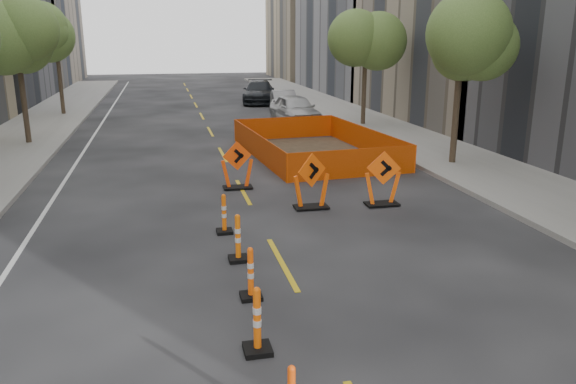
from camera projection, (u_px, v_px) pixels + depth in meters
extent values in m
plane|color=black|center=(336.00, 363.00, 8.57)|extent=(140.00, 140.00, 0.00)
cube|color=gray|center=(466.00, 163.00, 21.72)|extent=(4.00, 90.00, 0.15)
cube|color=tan|center=(327.00, 7.00, 65.08)|extent=(12.00, 14.00, 16.00)
cylinder|color=#382B1E|center=(25.00, 111.00, 25.18)|extent=(0.24, 0.24, 3.15)
sphere|color=#45662C|center=(16.00, 42.00, 24.38)|extent=(2.80, 2.80, 2.80)
cylinder|color=#382B1E|center=(61.00, 90.00, 34.58)|extent=(0.24, 0.24, 3.15)
sphere|color=#45662C|center=(56.00, 40.00, 33.78)|extent=(2.80, 2.80, 2.80)
cylinder|color=#382B1E|center=(455.00, 125.00, 21.19)|extent=(0.24, 0.24, 3.15)
sphere|color=#45662C|center=(462.00, 44.00, 20.39)|extent=(2.80, 2.80, 2.80)
cylinder|color=#382B1E|center=(364.00, 97.00, 30.59)|extent=(0.24, 0.24, 3.15)
sphere|color=#45662C|center=(366.00, 41.00, 29.79)|extent=(2.80, 2.80, 2.80)
imported|color=#BABABC|center=(295.00, 109.00, 31.62)|extent=(2.37, 5.00, 1.65)
imported|color=#959499|center=(284.00, 101.00, 36.57)|extent=(1.89, 4.33, 1.39)
imported|color=black|center=(259.00, 92.00, 41.54)|extent=(3.31, 5.87, 1.61)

